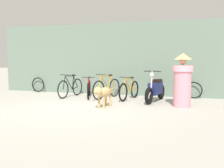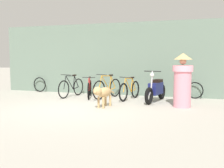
# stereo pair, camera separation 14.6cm
# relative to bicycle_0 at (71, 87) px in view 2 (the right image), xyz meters

# --- Properties ---
(ground_plane) EXTENTS (60.00, 60.00, 0.00)m
(ground_plane) POSITION_rel_bicycle_0_xyz_m (1.12, -2.26, -0.36)
(ground_plane) COLOR #B7B2A5
(shop_wall_back) EXTENTS (9.73, 0.20, 2.90)m
(shop_wall_back) POSITION_rel_bicycle_0_xyz_m (1.12, 1.23, 1.09)
(shop_wall_back) COLOR slate
(shop_wall_back) RESTS_ON ground
(bicycle_0) EXTENTS (0.46, 1.65, 0.88)m
(bicycle_0) POSITION_rel_bicycle_0_xyz_m (0.00, 0.00, 0.00)
(bicycle_0) COLOR black
(bicycle_0) RESTS_ON ground
(bicycle_1) EXTENTS (0.64, 1.61, 0.80)m
(bicycle_1) POSITION_rel_bicycle_0_xyz_m (0.73, 0.06, -0.03)
(bicycle_1) COLOR black
(bicycle_1) RESTS_ON ground
(bicycle_2) EXTENTS (0.61, 1.64, 0.91)m
(bicycle_2) POSITION_rel_bicycle_0_xyz_m (1.44, 0.09, 0.01)
(bicycle_2) COLOR black
(bicycle_2) RESTS_ON ground
(bicycle_3) EXTENTS (0.49, 1.60, 0.84)m
(bicycle_3) POSITION_rel_bicycle_0_xyz_m (2.31, 0.02, -0.02)
(bicycle_3) COLOR black
(bicycle_3) RESTS_ON ground
(motorcycle) EXTENTS (0.59, 1.80, 1.07)m
(motorcycle) POSITION_rel_bicycle_0_xyz_m (3.27, -0.17, 0.05)
(motorcycle) COLOR black
(motorcycle) RESTS_ON ground
(stray_dog) EXTENTS (0.42, 1.22, 0.66)m
(stray_dog) POSITION_rel_bicycle_0_xyz_m (1.92, -1.72, 0.09)
(stray_dog) COLOR tan
(stray_dog) RESTS_ON ground
(person_in_robes) EXTENTS (0.86, 0.86, 1.64)m
(person_in_robes) POSITION_rel_bicycle_0_xyz_m (4.17, -0.92, 0.48)
(person_in_robes) COLOR pink
(person_in_robes) RESTS_ON ground
(spare_tire_left) EXTENTS (0.65, 0.10, 0.65)m
(spare_tire_left) POSITION_rel_bicycle_0_xyz_m (-2.06, 0.98, -0.04)
(spare_tire_left) COLOR black
(spare_tire_left) RESTS_ON ground
(spare_tire_right) EXTENTS (0.61, 0.15, 0.61)m
(spare_tire_right) POSITION_rel_bicycle_0_xyz_m (4.53, 0.99, -0.06)
(spare_tire_right) COLOR black
(spare_tire_right) RESTS_ON ground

